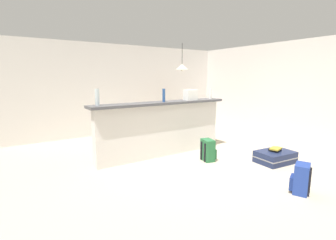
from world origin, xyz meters
TOP-DOWN VIEW (x-y plane):
  - ground_plane at (0.00, 0.00)m, footprint 13.00×13.00m
  - wall_back at (0.00, 3.05)m, footprint 6.60×0.10m
  - wall_right at (3.05, 0.30)m, footprint 0.10×6.00m
  - partition_half_wall at (-0.46, 0.50)m, footprint 2.80×0.20m
  - bar_countertop at (-0.46, 0.50)m, footprint 2.96×0.40m
  - bottle_clear at (-1.75, 0.56)m, footprint 0.08×0.08m
  - bottle_blue at (-0.45, 0.45)m, footprint 0.06×0.06m
  - bottle_white at (0.75, 0.41)m, footprint 0.06×0.06m
  - grocery_bag at (0.23, 0.46)m, footprint 0.26×0.18m
  - dining_table at (1.07, 1.93)m, footprint 1.10×0.80m
  - dining_chair_near_partition at (0.98, 1.44)m, footprint 0.48×0.48m
  - pendant_lamp at (1.03, 1.85)m, footprint 0.34×0.34m
  - suitcase_flat_navy at (1.09, -1.05)m, footprint 0.85×0.55m
  - backpack_blue at (0.25, -2.00)m, footprint 0.33×0.31m
  - backpack_green at (0.11, -0.26)m, footprint 0.29×0.31m
  - book_stack at (1.11, -1.03)m, footprint 0.28×0.24m

SIDE VIEW (x-z plane):
  - ground_plane at x=0.00m, z-range -0.05..0.00m
  - suitcase_flat_navy at x=1.09m, z-range 0.00..0.22m
  - backpack_blue at x=0.25m, z-range -0.01..0.41m
  - backpack_green at x=0.11m, z-range -0.01..0.41m
  - book_stack at x=1.11m, z-range 0.22..0.29m
  - dining_chair_near_partition at x=0.98m, z-range 0.05..0.98m
  - partition_half_wall at x=-0.46m, z-range 0.00..1.07m
  - dining_table at x=1.07m, z-range 0.28..1.02m
  - bar_countertop at x=-0.46m, z-range 1.07..1.12m
  - grocery_bag at x=0.23m, z-range 1.12..1.34m
  - bottle_white at x=0.75m, z-range 1.12..1.37m
  - bottle_blue at x=-0.45m, z-range 1.12..1.37m
  - wall_back at x=0.00m, z-range 0.00..2.50m
  - wall_right at x=3.05m, z-range 0.00..2.50m
  - bottle_clear at x=-1.75m, z-range 1.12..1.40m
  - pendant_lamp at x=1.03m, z-range 1.50..2.24m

